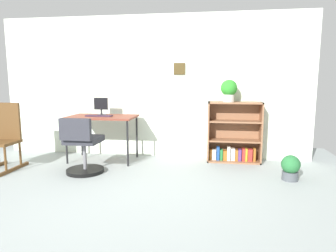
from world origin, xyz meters
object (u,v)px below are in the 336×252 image
monitor (101,106)px  keyboard (99,116)px  bookshelf_low (234,136)px  desk (102,119)px  rocking_chair (4,136)px  potted_plant_floor (291,167)px  office_chair (83,149)px  potted_plant_on_shelf (229,90)px

monitor → keyboard: bearing=-83.1°
keyboard → bookshelf_low: bookshelf_low is taller
desk → bookshelf_low: bookshelf_low is taller
rocking_chair → bookshelf_low: rocking_chair is taller
potted_plant_floor → desk: bearing=168.4°
desk → potted_plant_floor: size_ratio=3.21×
desk → rocking_chair: size_ratio=1.10×
desk → potted_plant_floor: bearing=-11.6°
office_chair → rocking_chair: 1.24m
office_chair → monitor: bearing=91.7°
office_chair → potted_plant_on_shelf: size_ratio=2.32×
bookshelf_low → potted_plant_on_shelf: 0.74m
monitor → office_chair: (0.02, -0.79, -0.52)m
monitor → potted_plant_on_shelf: 2.04m
rocking_chair → potted_plant_floor: bearing=1.1°
rocking_chair → monitor: bearing=30.9°
bookshelf_low → potted_plant_floor: (0.67, -0.84, -0.24)m
monitor → office_chair: monitor is taller
keyboard → monitor: bearing=96.9°
keyboard → rocking_chair: size_ratio=0.43×
desk → office_chair: office_chair is taller
rocking_chair → potted_plant_on_shelf: 3.40m
desk → potted_plant_on_shelf: (1.97, 0.22, 0.47)m
potted_plant_floor → office_chair: bearing=-177.0°
office_chair → bookshelf_low: bookshelf_low is taller
bookshelf_low → desk: bearing=-172.4°
bookshelf_low → potted_plant_floor: size_ratio=2.89×
rocking_chair → potted_plant_floor: size_ratio=2.91×
monitor → bookshelf_low: bearing=5.4°
keyboard → potted_plant_floor: size_ratio=1.25×
bookshelf_low → office_chair: bearing=-154.7°
monitor → potted_plant_floor: bearing=-13.0°
office_chair → bookshelf_low: (2.09, 0.99, 0.06)m
keyboard → potted_plant_floor: keyboard is taller
monitor → rocking_chair: (-1.21, -0.72, -0.39)m
office_chair → potted_plant_floor: 2.77m
monitor → keyboard: size_ratio=0.69×
keyboard → bookshelf_low: bearing=9.3°
rocking_chair → office_chair: bearing=-3.1°
office_chair → bookshelf_low: bearing=25.3°
keyboard → potted_plant_on_shelf: size_ratio=1.21×
monitor → office_chair: size_ratio=0.36×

